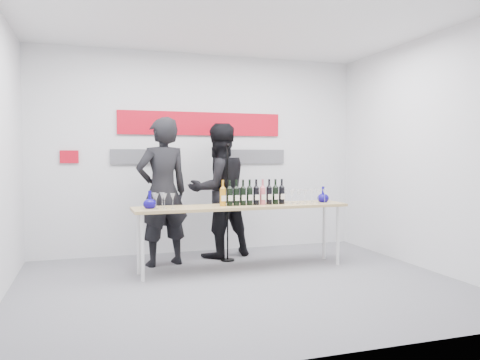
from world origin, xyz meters
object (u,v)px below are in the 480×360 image
object	(u,v)px
mic_stand	(228,225)
tasting_table	(242,210)
presenter_right	(219,190)
presenter_left	(162,192)

from	to	relation	value
mic_stand	tasting_table	bearing A→B (deg)	-79.42
presenter_right	mic_stand	size ratio (longest dim) A/B	1.18
presenter_left	mic_stand	distance (m)	1.02
mic_stand	presenter_left	bearing A→B (deg)	-175.44
tasting_table	presenter_left	distance (m)	1.11
presenter_right	mic_stand	bearing A→B (deg)	83.51
presenter_right	presenter_left	bearing A→B (deg)	4.37
presenter_right	mic_stand	world-z (taller)	presenter_right
presenter_left	mic_stand	world-z (taller)	presenter_left
presenter_left	presenter_right	distance (m)	0.90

